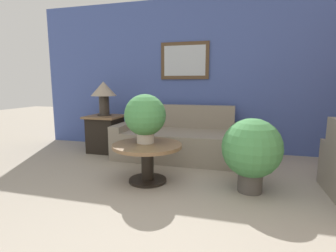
{
  "coord_description": "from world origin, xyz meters",
  "views": [
    {
      "loc": [
        0.32,
        -1.31,
        1.17
      ],
      "look_at": [
        -0.64,
        2.19,
        0.58
      ],
      "focal_mm": 28.0,
      "sensor_mm": 36.0,
      "label": 1
    }
  ],
  "objects_px": {
    "potted_plant_on_table": "(145,116)",
    "potted_plant_floor": "(252,150)",
    "table_lamp": "(104,92)",
    "coffee_table": "(147,154)",
    "side_table": "(105,133)",
    "couch_main": "(181,141)"
  },
  "relations": [
    {
      "from": "side_table",
      "to": "table_lamp",
      "type": "height_order",
      "value": "table_lamp"
    },
    {
      "from": "potted_plant_on_table",
      "to": "potted_plant_floor",
      "type": "xyz_separation_m",
      "value": [
        1.22,
        -0.04,
        -0.32
      ]
    },
    {
      "from": "side_table",
      "to": "potted_plant_floor",
      "type": "xyz_separation_m",
      "value": [
        2.37,
        -1.14,
        0.15
      ]
    },
    {
      "from": "couch_main",
      "to": "potted_plant_floor",
      "type": "relative_size",
      "value": 2.47
    },
    {
      "from": "coffee_table",
      "to": "table_lamp",
      "type": "bearing_deg",
      "value": 135.9
    },
    {
      "from": "potted_plant_on_table",
      "to": "potted_plant_floor",
      "type": "bearing_deg",
      "value": -1.66
    },
    {
      "from": "coffee_table",
      "to": "side_table",
      "type": "relative_size",
      "value": 1.31
    },
    {
      "from": "table_lamp",
      "to": "potted_plant_on_table",
      "type": "relative_size",
      "value": 0.99
    },
    {
      "from": "coffee_table",
      "to": "side_table",
      "type": "distance_m",
      "value": 1.66
    },
    {
      "from": "potted_plant_floor",
      "to": "table_lamp",
      "type": "bearing_deg",
      "value": 154.36
    },
    {
      "from": "side_table",
      "to": "table_lamp",
      "type": "bearing_deg",
      "value": 116.57
    },
    {
      "from": "coffee_table",
      "to": "table_lamp",
      "type": "distance_m",
      "value": 1.8
    },
    {
      "from": "coffee_table",
      "to": "side_table",
      "type": "height_order",
      "value": "side_table"
    },
    {
      "from": "couch_main",
      "to": "potted_plant_on_table",
      "type": "xyz_separation_m",
      "value": [
        -0.18,
        -1.11,
        0.52
      ]
    },
    {
      "from": "couch_main",
      "to": "coffee_table",
      "type": "relative_size",
      "value": 2.42
    },
    {
      "from": "table_lamp",
      "to": "potted_plant_on_table",
      "type": "distance_m",
      "value": 1.61
    },
    {
      "from": "couch_main",
      "to": "potted_plant_on_table",
      "type": "distance_m",
      "value": 1.24
    },
    {
      "from": "coffee_table",
      "to": "side_table",
      "type": "xyz_separation_m",
      "value": [
        -1.19,
        1.15,
        -0.02
      ]
    },
    {
      "from": "side_table",
      "to": "potted_plant_on_table",
      "type": "height_order",
      "value": "potted_plant_on_table"
    },
    {
      "from": "potted_plant_on_table",
      "to": "coffee_table",
      "type": "bearing_deg",
      "value": -51.9
    },
    {
      "from": "potted_plant_floor",
      "to": "couch_main",
      "type": "bearing_deg",
      "value": 132.03
    },
    {
      "from": "table_lamp",
      "to": "potted_plant_floor",
      "type": "bearing_deg",
      "value": -25.64
    }
  ]
}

